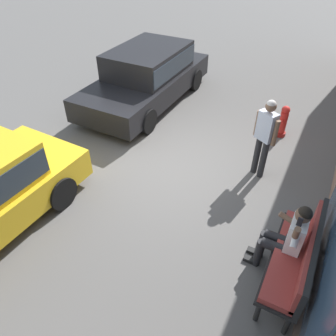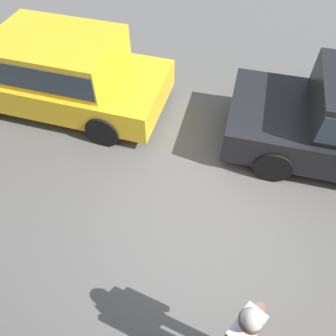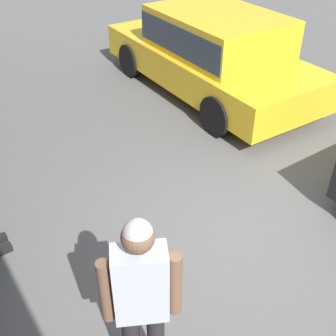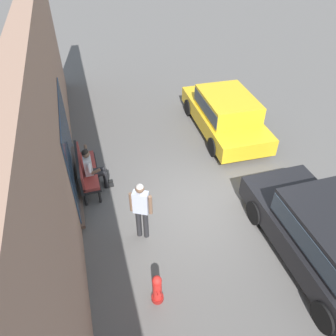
% 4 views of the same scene
% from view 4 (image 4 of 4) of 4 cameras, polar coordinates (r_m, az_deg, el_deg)
% --- Properties ---
extents(ground_plane, '(60.00, 60.00, 0.00)m').
position_cam_4_polar(ground_plane, '(9.22, 5.35, -6.42)').
color(ground_plane, '#565451').
extents(building_facade, '(18.00, 0.51, 5.02)m').
position_cam_4_polar(building_facade, '(7.24, -19.50, 2.52)').
color(building_facade, '#93705B').
rests_on(building_facade, ground_plane).
extents(bench, '(1.81, 0.55, 1.04)m').
position_cam_4_polar(bench, '(9.68, -14.36, -0.18)').
color(bench, black).
rests_on(bench, ground_plane).
extents(person_on_phone, '(0.73, 0.74, 1.38)m').
position_cam_4_polar(person_on_phone, '(9.47, -13.05, 0.05)').
color(person_on_phone, black).
rests_on(person_on_phone, ground_plane).
extents(parked_car_near, '(4.60, 2.01, 1.52)m').
position_cam_4_polar(parked_car_near, '(8.18, 26.18, -10.74)').
color(parked_car_near, black).
rests_on(parked_car_near, ground_plane).
extents(parked_car_mid, '(4.45, 2.06, 1.46)m').
position_cam_4_polar(parked_car_mid, '(11.90, 9.97, 9.60)').
color(parked_car_mid, gold).
rests_on(parked_car_mid, ground_plane).
extents(pedestrian_standing, '(0.35, 0.50, 1.73)m').
position_cam_4_polar(pedestrian_standing, '(7.73, -4.71, -6.78)').
color(pedestrian_standing, '#232326').
rests_on(pedestrian_standing, ground_plane).
extents(fire_hydrant, '(0.38, 0.26, 0.81)m').
position_cam_4_polar(fire_hydrant, '(7.16, -1.89, -20.34)').
color(fire_hydrant, maroon).
rests_on(fire_hydrant, ground_plane).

